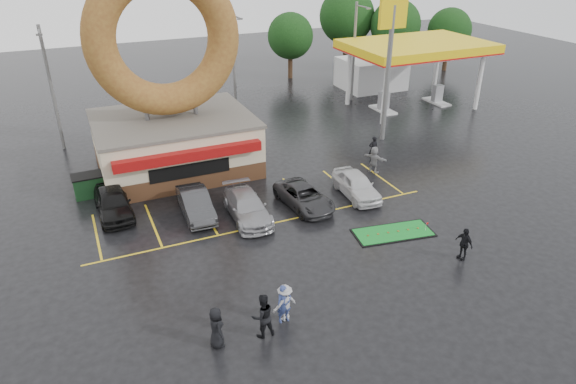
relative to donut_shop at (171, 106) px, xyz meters
name	(u,v)px	position (x,y,z in m)	size (l,w,h in m)	color
ground	(295,255)	(3.00, -12.97, -4.46)	(120.00, 120.00, 0.00)	black
donut_shop	(171,106)	(0.00, 0.00, 0.00)	(10.20, 8.70, 13.50)	#472B19
gas_station	(396,60)	(23.00, 7.97, -0.77)	(12.30, 13.65, 5.90)	silver
shell_sign	(390,43)	(16.00, -0.97, 2.91)	(2.20, 0.36, 10.60)	slate
streetlight_left	(51,86)	(-7.00, 6.95, 0.32)	(0.40, 2.21, 9.00)	slate
streetlight_mid	(234,65)	(7.00, 7.95, 0.32)	(0.40, 2.21, 9.00)	slate
streetlight_right	(355,50)	(19.00, 8.95, 0.32)	(0.40, 2.21, 9.00)	slate
tree_far_a	(396,25)	(29.00, 17.03, 0.72)	(5.60, 5.60, 8.00)	#332114
tree_far_b	(449,30)	(35.00, 15.03, 0.07)	(4.90, 4.90, 7.00)	#332114
tree_far_c	(347,16)	(25.00, 21.03, 1.37)	(6.30, 6.30, 9.00)	#332114
tree_far_d	(290,36)	(17.00, 19.03, 0.07)	(4.90, 4.90, 7.00)	#332114
car_black	(113,203)	(-4.79, -4.97, -3.68)	(1.86, 4.63, 1.58)	black
car_dgrey	(196,204)	(-0.48, -6.92, -3.74)	(1.53, 4.38, 1.44)	#2E2E31
car_silver	(247,207)	(2.10, -8.41, -3.76)	(1.97, 4.86, 1.41)	#96959A
car_grey	(304,197)	(5.63, -8.46, -3.83)	(2.10, 4.55, 1.26)	#2F2F31
car_white	(356,185)	(9.16, -8.53, -3.73)	(1.74, 4.33, 1.47)	silver
person_blue	(284,304)	(0.57, -17.21, -3.58)	(0.64, 0.42, 1.77)	navy
person_blackjkt	(263,316)	(-0.55, -17.64, -3.48)	(0.96, 0.75, 1.97)	black
person_hoodie	(285,303)	(0.63, -17.13, -3.61)	(1.11, 0.64, 1.71)	#969598
person_bystander	(216,327)	(-2.41, -17.45, -3.56)	(0.88, 0.57, 1.81)	black
person_cameraman	(464,244)	(10.53, -16.55, -3.60)	(1.01, 0.42, 1.72)	black
person_walker_near	(374,160)	(12.02, -5.99, -3.55)	(1.71, 0.54, 1.84)	gray
person_walker_far	(373,149)	(12.95, -4.40, -3.52)	(0.69, 0.45, 1.90)	black
dumpster	(89,186)	(-5.85, -1.84, -3.81)	(1.80, 1.20, 1.30)	#1B4722
putting_green	(393,233)	(8.76, -13.18, -4.43)	(4.56, 2.51, 0.54)	black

